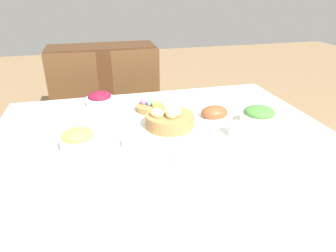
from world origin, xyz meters
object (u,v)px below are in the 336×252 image
object	(u,v)px
pineapple_bowl	(78,140)
bread_basket	(170,119)
beet_salad_bowl	(100,99)
sideboard	(104,83)
chair_far_center	(140,106)
knife	(230,154)
egg_basket	(150,106)
dinner_plate	(199,158)
spoon	(236,153)
fork	(166,163)
ham_platter	(214,114)
drinking_cup	(234,129)
chair_far_left	(75,112)
green_salad_bowl	(259,117)
butter_dish	(133,142)

from	to	relation	value
pineapple_bowl	bread_basket	bearing A→B (deg)	14.74
pineapple_bowl	beet_salad_bowl	world-z (taller)	pineapple_bowl
sideboard	chair_far_center	bearing A→B (deg)	-75.87
bread_basket	knife	distance (m)	0.42
knife	egg_basket	bearing A→B (deg)	113.28
egg_basket	dinner_plate	world-z (taller)	egg_basket
knife	dinner_plate	bearing A→B (deg)	-179.51
spoon	dinner_plate	bearing A→B (deg)	179.51
egg_basket	pineapple_bowl	distance (m)	0.58
sideboard	fork	bearing A→B (deg)	-85.88
bread_basket	ham_platter	size ratio (longest dim) A/B	1.07
bread_basket	pineapple_bowl	distance (m)	0.51
fork	spoon	bearing A→B (deg)	0.49
drinking_cup	beet_salad_bowl	bearing A→B (deg)	136.87
knife	drinking_cup	bearing A→B (deg)	60.79
chair_far_left	chair_far_center	size ratio (longest dim) A/B	1.00
sideboard	knife	bearing A→B (deg)	-78.48
sideboard	bread_basket	world-z (taller)	bread_basket
ham_platter	fork	world-z (taller)	ham_platter
sideboard	ham_platter	size ratio (longest dim) A/B	4.71
ham_platter	drinking_cup	distance (m)	0.24
chair_far_center	sideboard	xyz separation A→B (m)	(-0.26, 1.03, -0.08)
sideboard	spoon	world-z (taller)	sideboard
chair_far_left	chair_far_center	bearing A→B (deg)	3.52
sideboard	pineapple_bowl	size ratio (longest dim) A/B	6.71
fork	spoon	xyz separation A→B (m)	(0.34, 0.00, 0.00)
sideboard	egg_basket	xyz separation A→B (m)	(0.22, -1.73, 0.36)
chair_far_center	drinking_cup	world-z (taller)	chair_far_center
egg_basket	spoon	size ratio (longest dim) A/B	0.89
chair_far_left	green_salad_bowl	bearing A→B (deg)	-41.70
chair_far_left	drinking_cup	xyz separation A→B (m)	(0.88, -1.15, 0.29)
fork	drinking_cup	size ratio (longest dim) A/B	2.66
chair_far_left	butter_dish	size ratio (longest dim) A/B	8.92
knife	ham_platter	bearing A→B (deg)	78.83
green_salad_bowl	chair_far_center	bearing A→B (deg)	115.52
fork	green_salad_bowl	bearing A→B (deg)	24.09
egg_basket	green_salad_bowl	size ratio (longest dim) A/B	0.88
dinner_plate	spoon	size ratio (longest dim) A/B	1.32
bread_basket	knife	world-z (taller)	bread_basket
dinner_plate	spoon	world-z (taller)	dinner_plate
beet_salad_bowl	butter_dish	world-z (taller)	beet_salad_bowl
dinner_plate	drinking_cup	size ratio (longest dim) A/B	3.50
drinking_cup	butter_dish	size ratio (longest dim) A/B	0.67
chair_far_left	sideboard	bearing A→B (deg)	77.63
knife	butter_dish	size ratio (longest dim) A/B	1.79
pineapple_bowl	knife	distance (m)	0.73
chair_far_left	spoon	distance (m)	1.58
beet_salad_bowl	knife	size ratio (longest dim) A/B	0.91
chair_far_left	knife	world-z (taller)	chair_far_left
green_salad_bowl	fork	xyz separation A→B (m)	(-0.60, -0.26, -0.05)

